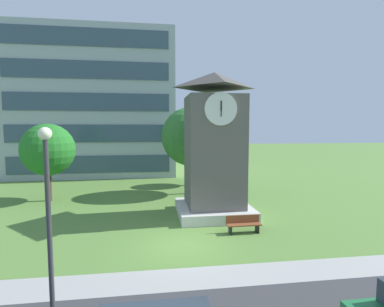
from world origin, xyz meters
name	(u,v)px	position (x,y,z in m)	size (l,w,h in m)	color
ground_plane	(182,245)	(0.00, 0.00, 0.00)	(160.00, 160.00, 0.00)	#567F38
kerb_strip	(191,278)	(0.00, -3.08, 0.00)	(120.00, 1.60, 0.01)	#9E9E99
office_building	(100,107)	(-7.61, 25.09, 8.00)	(17.68, 14.06, 16.00)	#9EA8B2
clock_tower	(214,153)	(2.45, 4.46, 3.84)	(4.47, 4.47, 8.73)	#605B56
park_bench	(243,224)	(3.30, 1.12, 0.46)	(1.81, 0.51, 0.88)	brown
street_lamp	(48,200)	(-4.25, -4.61, 3.41)	(0.36, 0.36, 5.45)	#333338
tree_near_tower	(48,150)	(-8.86, 9.50, 3.80)	(3.81, 3.81, 5.71)	#513823
tree_streetside	(191,137)	(1.81, 10.43, 4.68)	(4.75, 4.75, 7.07)	#513823
tree_by_building	(201,147)	(3.28, 13.89, 3.56)	(2.97, 2.97, 5.09)	#513823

